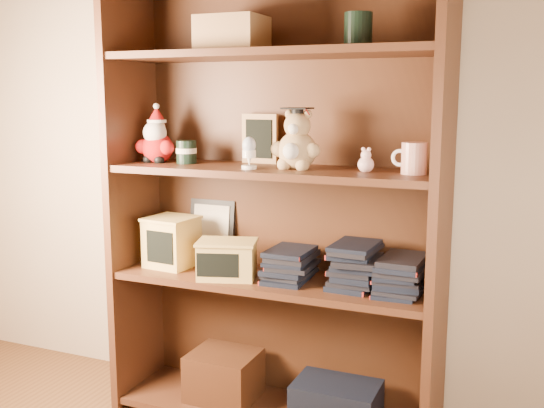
{
  "coord_description": "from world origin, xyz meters",
  "views": [
    {
      "loc": [
        1.03,
        -0.73,
        1.2
      ],
      "look_at": [
        0.17,
        1.3,
        0.82
      ],
      "focal_mm": 42.0,
      "sensor_mm": 36.0,
      "label": 1
    }
  ],
  "objects_px": {
    "treats_box": "(172,241)",
    "bookcase": "(277,213)",
    "grad_teddy_bear": "(297,145)",
    "teacher_mug": "(413,158)"
  },
  "relations": [
    {
      "from": "grad_teddy_bear",
      "to": "teacher_mug",
      "type": "height_order",
      "value": "grad_teddy_bear"
    },
    {
      "from": "treats_box",
      "to": "bookcase",
      "type": "bearing_deg",
      "value": 7.06
    },
    {
      "from": "grad_teddy_bear",
      "to": "treats_box",
      "type": "bearing_deg",
      "value": 179.36
    },
    {
      "from": "teacher_mug",
      "to": "treats_box",
      "type": "bearing_deg",
      "value": -179.95
    },
    {
      "from": "bookcase",
      "to": "grad_teddy_bear",
      "type": "bearing_deg",
      "value": -30.64
    },
    {
      "from": "grad_teddy_bear",
      "to": "treats_box",
      "type": "xyz_separation_m",
      "value": [
        -0.51,
        0.01,
        -0.38
      ]
    },
    {
      "from": "bookcase",
      "to": "treats_box",
      "type": "relative_size",
      "value": 8.39
    },
    {
      "from": "teacher_mug",
      "to": "treats_box",
      "type": "distance_m",
      "value": 0.97
    },
    {
      "from": "bookcase",
      "to": "grad_teddy_bear",
      "type": "distance_m",
      "value": 0.28
    },
    {
      "from": "grad_teddy_bear",
      "to": "teacher_mug",
      "type": "bearing_deg",
      "value": 0.94
    }
  ]
}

